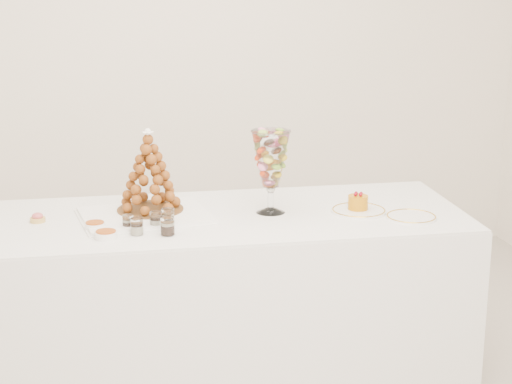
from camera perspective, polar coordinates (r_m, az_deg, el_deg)
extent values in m
cube|color=white|center=(5.17, -5.88, 10.12)|extent=(4.50, 0.04, 2.80)
cube|color=white|center=(3.85, -1.71, -7.18)|extent=(2.10, 0.94, 0.77)
cube|color=white|center=(3.72, -1.76, -1.61)|extent=(2.09, 0.93, 0.01)
cube|color=white|center=(3.71, -7.39, -1.56)|extent=(0.57, 0.45, 0.02)
cylinder|color=white|center=(3.75, 0.97, -1.21)|extent=(0.13, 0.13, 0.02)
cylinder|color=white|center=(3.74, 0.98, -0.40)|extent=(0.03, 0.03, 0.09)
sphere|color=white|center=(3.73, 0.98, 0.25)|extent=(0.04, 0.04, 0.04)
cylinder|color=white|center=(3.78, 6.86, -1.26)|extent=(0.24, 0.24, 0.01)
cylinder|color=white|center=(3.73, 10.31, -1.65)|extent=(0.22, 0.22, 0.01)
cylinder|color=tan|center=(3.73, -14.35, -1.80)|extent=(0.06, 0.06, 0.02)
ellipsoid|color=#C25055|center=(3.73, -14.37, -1.56)|extent=(0.05, 0.05, 0.03)
cylinder|color=white|center=(3.55, -8.52, -2.01)|extent=(0.05, 0.05, 0.06)
cylinder|color=white|center=(3.55, -6.68, -1.87)|extent=(0.07, 0.07, 0.07)
cylinder|color=white|center=(3.58, -5.90, -1.68)|extent=(0.06, 0.06, 0.07)
cylinder|color=white|center=(3.48, -7.95, -2.29)|extent=(0.06, 0.06, 0.07)
cylinder|color=white|center=(3.46, -5.92, -2.27)|extent=(0.06, 0.06, 0.08)
cylinder|color=white|center=(3.58, -10.69, -2.24)|extent=(0.08, 0.08, 0.03)
cylinder|color=white|center=(3.46, -9.97, -2.85)|extent=(0.09, 0.09, 0.03)
cylinder|color=brown|center=(3.76, -7.06, -1.15)|extent=(0.29, 0.29, 0.01)
cone|color=brown|center=(3.71, -7.15, 1.46)|extent=(0.25, 0.25, 0.35)
sphere|color=white|center=(3.68, -7.24, 3.94)|extent=(0.03, 0.03, 0.03)
cylinder|color=#C17608|center=(3.78, 6.82, -0.69)|extent=(0.09, 0.09, 0.06)
sphere|color=maroon|center=(3.78, 7.02, -0.09)|extent=(0.02, 0.02, 0.02)
sphere|color=maroon|center=(3.78, 6.69, -0.07)|extent=(0.02, 0.02, 0.02)
sphere|color=maroon|center=(3.76, 6.65, -0.16)|extent=(0.02, 0.02, 0.02)
sphere|color=maroon|center=(3.76, 6.98, -0.18)|extent=(0.02, 0.02, 0.02)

